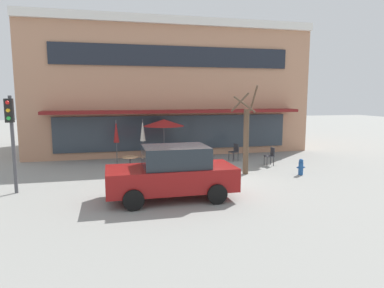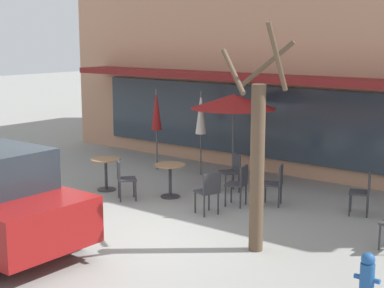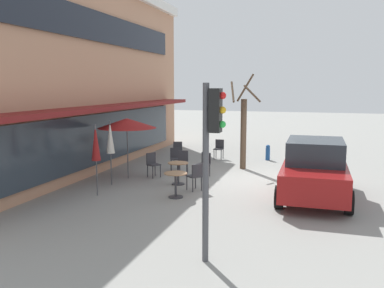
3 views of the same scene
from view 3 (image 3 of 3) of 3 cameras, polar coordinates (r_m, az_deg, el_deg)
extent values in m
plane|color=gray|center=(14.58, 8.97, -5.20)|extent=(80.00, 80.00, 0.00)
cube|color=tan|center=(18.49, -23.51, 9.01)|extent=(16.37, 8.00, 7.67)
cube|color=maroon|center=(15.93, -10.68, 5.16)|extent=(13.91, 1.10, 0.16)
cube|color=#1E232D|center=(16.29, -12.55, 15.65)|extent=(13.09, 0.10, 1.10)
cube|color=#2D3842|center=(16.26, -12.09, 0.93)|extent=(13.09, 0.10, 1.90)
cylinder|color=#333338|center=(12.39, -2.30, -7.43)|extent=(0.44, 0.44, 0.03)
cylinder|color=#333338|center=(12.30, -2.31, -5.79)|extent=(0.07, 0.07, 0.70)
cylinder|color=#99704C|center=(12.22, -2.32, -4.13)|extent=(0.70, 0.70, 0.03)
cylinder|color=#333338|center=(13.99, -1.95, -5.61)|extent=(0.44, 0.44, 0.03)
cylinder|color=#333338|center=(13.91, -1.95, -4.15)|extent=(0.07, 0.07, 0.70)
cylinder|color=#99704C|center=(13.84, -1.96, -2.67)|extent=(0.70, 0.70, 0.03)
cylinder|color=#4C4C51|center=(14.83, -9.04, -0.65)|extent=(0.04, 0.04, 2.20)
cone|color=maroon|center=(14.72, -9.12, 2.91)|extent=(2.10, 2.10, 0.35)
cylinder|color=#4C4C51|center=(13.94, -11.34, -1.27)|extent=(0.04, 0.04, 2.20)
cone|color=silver|center=(13.86, -11.40, 0.98)|extent=(0.28, 0.28, 1.10)
cylinder|color=#4C4C51|center=(12.69, -13.28, -2.25)|extent=(0.04, 0.04, 2.20)
cone|color=maroon|center=(12.60, -13.36, 0.21)|extent=(0.28, 0.28, 1.10)
cylinder|color=#333338|center=(15.04, -4.46, -3.84)|extent=(0.04, 0.04, 0.45)
cylinder|color=#333338|center=(14.85, -5.53, -4.01)|extent=(0.04, 0.04, 0.45)
cylinder|color=#333338|center=(15.31, -5.20, -3.63)|extent=(0.04, 0.04, 0.45)
cylinder|color=#333338|center=(15.13, -6.26, -3.79)|extent=(0.04, 0.04, 0.45)
cube|color=#333338|center=(15.03, -5.38, -2.90)|extent=(0.55, 0.55, 0.04)
cube|color=#333338|center=(15.14, -5.78, -1.98)|extent=(0.36, 0.25, 0.40)
cylinder|color=#333338|center=(16.04, -1.71, -3.06)|extent=(0.04, 0.04, 0.45)
cylinder|color=#333338|center=(16.03, -2.93, -3.08)|extent=(0.04, 0.04, 0.45)
cylinder|color=#333338|center=(16.37, -1.77, -2.83)|extent=(0.04, 0.04, 0.45)
cylinder|color=#333338|center=(16.36, -2.96, -2.85)|extent=(0.04, 0.04, 0.45)
cube|color=#333338|center=(16.15, -2.35, -2.10)|extent=(0.52, 0.52, 0.04)
cube|color=#333338|center=(16.29, -2.38, -1.23)|extent=(0.19, 0.39, 0.40)
cylinder|color=#333338|center=(14.88, 1.76, -3.95)|extent=(0.04, 0.04, 0.45)
cylinder|color=#333338|center=(15.07, 0.70, -3.79)|extent=(0.04, 0.04, 0.45)
cylinder|color=#333338|center=(15.15, 2.50, -3.73)|extent=(0.04, 0.04, 0.45)
cylinder|color=#333338|center=(15.34, 1.45, -3.58)|extent=(0.04, 0.04, 0.45)
cube|color=#333338|center=(15.06, 1.61, -2.85)|extent=(0.51, 0.51, 0.04)
cube|color=#333338|center=(15.17, 2.01, -1.93)|extent=(0.17, 0.39, 0.40)
cylinder|color=#333338|center=(17.81, -1.46, -1.94)|extent=(0.04, 0.04, 0.45)
cylinder|color=#333338|center=(17.81, -2.56, -1.94)|extent=(0.04, 0.04, 0.45)
cylinder|color=#333338|center=(18.15, -1.48, -1.75)|extent=(0.04, 0.04, 0.45)
cylinder|color=#333338|center=(18.15, -2.55, -1.75)|extent=(0.04, 0.04, 0.45)
cube|color=#333338|center=(17.94, -2.01, -1.07)|extent=(0.51, 0.51, 0.04)
cube|color=#333338|center=(18.08, -2.02, -0.29)|extent=(0.17, 0.39, 0.40)
cylinder|color=#333338|center=(15.30, -0.76, -3.61)|extent=(0.04, 0.04, 0.45)
cylinder|color=#333338|center=(15.33, -2.03, -3.59)|extent=(0.04, 0.04, 0.45)
cylinder|color=#333338|center=(15.63, -0.65, -3.35)|extent=(0.04, 0.04, 0.45)
cylinder|color=#333338|center=(15.67, -1.89, -3.33)|extent=(0.04, 0.04, 0.45)
cube|color=#333338|center=(15.44, -1.33, -2.58)|extent=(0.48, 0.48, 0.04)
cube|color=#333338|center=(15.57, -1.27, -1.66)|extent=(0.13, 0.40, 0.40)
cylinder|color=#333338|center=(18.54, 4.12, -1.56)|extent=(0.04, 0.04, 0.45)
cylinder|color=#333338|center=(18.63, 3.11, -1.50)|extent=(0.04, 0.04, 0.45)
cylinder|color=#333338|center=(18.86, 4.39, -1.39)|extent=(0.04, 0.04, 0.45)
cylinder|color=#333338|center=(18.95, 3.39, -1.34)|extent=(0.04, 0.04, 0.45)
cube|color=#333338|center=(18.70, 3.76, -0.71)|extent=(0.41, 0.41, 0.04)
cube|color=#333338|center=(18.84, 3.91, 0.04)|extent=(0.05, 0.40, 0.40)
cylinder|color=#333338|center=(13.19, -0.73, -5.52)|extent=(0.04, 0.04, 0.45)
cylinder|color=#333338|center=(13.38, 0.50, -5.32)|extent=(0.04, 0.04, 0.45)
cylinder|color=#333338|center=(12.92, 0.10, -5.81)|extent=(0.04, 0.04, 0.45)
cylinder|color=#333338|center=(13.11, 1.34, -5.61)|extent=(0.04, 0.04, 0.45)
cube|color=#333338|center=(13.09, 0.30, -4.52)|extent=(0.56, 0.56, 0.04)
cube|color=#333338|center=(12.90, 0.75, -3.71)|extent=(0.34, 0.28, 0.40)
cube|color=maroon|center=(12.63, 16.78, -4.28)|extent=(4.21, 1.81, 0.76)
cube|color=#232B33|center=(12.65, 16.92, -0.95)|extent=(2.10, 1.61, 0.68)
cylinder|color=black|center=(11.49, 21.18, -7.66)|extent=(0.64, 0.22, 0.64)
cylinder|color=black|center=(11.49, 12.12, -7.29)|extent=(0.64, 0.22, 0.64)
cylinder|color=black|center=(14.01, 20.46, -4.83)|extent=(0.64, 0.22, 0.64)
cylinder|color=black|center=(14.01, 13.07, -4.52)|extent=(0.64, 0.22, 0.64)
cylinder|color=brown|center=(16.50, 7.23, 1.37)|extent=(0.24, 0.24, 2.83)
cylinder|color=brown|center=(16.70, 7.49, 7.83)|extent=(0.11, 0.70, 1.13)
cylinder|color=brown|center=(16.34, 5.73, 7.31)|extent=(0.95, 0.36, 0.83)
cylinder|color=brown|center=(16.08, 8.47, 6.99)|extent=(0.82, 0.60, 0.69)
cylinder|color=#47474C|center=(7.61, 1.93, -4.30)|extent=(0.12, 0.12, 3.40)
cube|color=black|center=(7.40, 3.32, 4.72)|extent=(0.26, 0.20, 0.80)
sphere|color=red|center=(7.36, 4.33, 6.80)|extent=(0.13, 0.13, 0.13)
sphere|color=gold|center=(7.37, 4.30, 4.78)|extent=(0.13, 0.13, 0.13)
sphere|color=green|center=(7.39, 4.28, 2.76)|extent=(0.13, 0.13, 0.13)
cylinder|color=#1E4C8C|center=(18.77, 10.59, -1.40)|extent=(0.20, 0.20, 0.55)
sphere|color=#1E4C8C|center=(18.71, 10.61, -0.39)|extent=(0.19, 0.19, 0.19)
cylinder|color=#1E4C8C|center=(18.63, 10.54, -1.30)|extent=(0.10, 0.07, 0.07)
cylinder|color=#1E4C8C|center=(18.88, 10.64, -1.17)|extent=(0.10, 0.07, 0.07)
camera|label=1|loc=(15.05, 63.59, 3.83)|focal=32.00mm
camera|label=2|loc=(21.86, 31.61, 7.62)|focal=55.00mm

